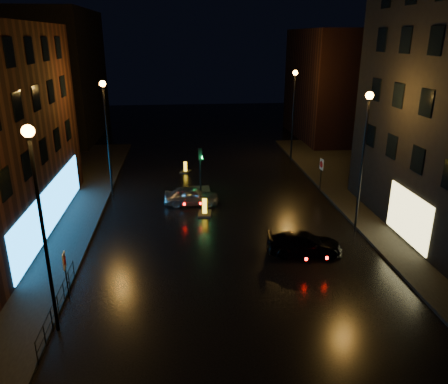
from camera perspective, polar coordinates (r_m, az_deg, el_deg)
The scene contains 16 objects.
ground at distance 20.82m, azimuth 2.38°, elevation -12.91°, with size 120.00×120.00×0.00m, color black.
pavement_right at distance 32.29m, azimuth 25.63°, elevation -2.54°, with size 12.00×44.00×0.15m, color black.
building_far_left at distance 54.20m, azimuth -20.74°, elevation 13.99°, with size 8.00×16.00×14.00m, color black.
building_far_right at distance 52.66m, azimuth 14.14°, elevation 13.41°, with size 8.00×14.00×12.00m, color black.
street_lamp_lnear at distance 17.16m, azimuth -23.04°, elevation -1.17°, with size 0.44×0.44×8.37m.
street_lamp_lfar at distance 32.28m, azimuth -15.16°, elevation 8.91°, with size 0.44×0.44×8.37m.
street_lamp_rnear at distance 26.19m, azimuth 17.88°, elevation 6.27°, with size 0.44×0.44×8.37m.
street_lamp_rfar at distance 41.10m, azimuth 9.10°, elevation 11.52°, with size 0.44×0.44×8.37m.
traffic_signal at distance 33.16m, azimuth -3.07°, elevation 0.80°, with size 1.40×2.40×3.45m.
guard_railing at distance 20.15m, azimuth -20.95°, elevation -13.09°, with size 0.05×6.04×1.00m.
silver_hatchback at distance 30.74m, azimuth -4.28°, elevation -0.49°, with size 1.53×3.80×1.29m, color #A9ABB1.
dark_sedan at distance 24.26m, azimuth 10.44°, elevation -6.63°, with size 1.66×4.09×1.19m, color black.
bollard_near at distance 29.10m, azimuth -2.54°, elevation -2.50°, with size 1.00×1.36×1.11m.
bollard_far at distance 38.35m, azimuth -5.05°, elevation 2.91°, with size 1.08×1.26×0.93m.
road_sign_left at distance 20.77m, azimuth -20.09°, elevation -8.90°, with size 0.12×0.55×2.26m.
road_sign_right at distance 33.71m, azimuth 12.61°, elevation 3.18°, with size 0.11×0.62×2.56m.
Camera 1 is at (-2.62, -17.36, 11.20)m, focal length 35.00 mm.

